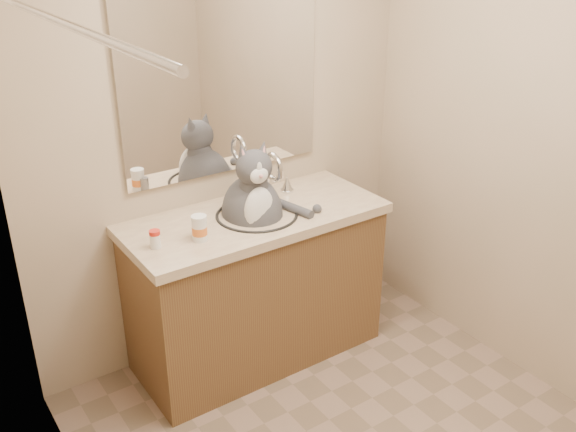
# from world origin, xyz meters

# --- Properties ---
(room) EXTENTS (2.22, 2.52, 2.42)m
(room) POSITION_xyz_m (0.00, 0.00, 1.20)
(room) COLOR gray
(room) RESTS_ON ground
(vanity) EXTENTS (1.34, 0.59, 1.12)m
(vanity) POSITION_xyz_m (0.00, 0.96, 0.44)
(vanity) COLOR brown
(vanity) RESTS_ON ground
(mirror) EXTENTS (1.10, 0.02, 0.90)m
(mirror) POSITION_xyz_m (0.00, 1.24, 1.45)
(mirror) COLOR white
(mirror) RESTS_ON room
(shower_curtain) EXTENTS (0.02, 1.30, 1.93)m
(shower_curtain) POSITION_xyz_m (-1.05, 0.10, 1.03)
(shower_curtain) COLOR #BDAF8F
(shower_curtain) RESTS_ON ground
(cat) EXTENTS (0.42, 0.42, 0.60)m
(cat) POSITION_xyz_m (-0.01, 0.96, 0.88)
(cat) COLOR #47484D
(cat) RESTS_ON vanity
(pill_bottle_redcap) EXTENTS (0.05, 0.05, 0.09)m
(pill_bottle_redcap) POSITION_xyz_m (-0.56, 0.91, 0.89)
(pill_bottle_redcap) COLOR white
(pill_bottle_redcap) RESTS_ON vanity
(pill_bottle_orange) EXTENTS (0.10, 0.10, 0.12)m
(pill_bottle_orange) POSITION_xyz_m (-0.36, 0.86, 0.91)
(pill_bottle_orange) COLOR white
(pill_bottle_orange) RESTS_ON vanity
(grey_canister) EXTENTS (0.05, 0.05, 0.08)m
(grey_canister) POSITION_xyz_m (-0.34, 0.89, 0.89)
(grey_canister) COLOR slate
(grey_canister) RESTS_ON vanity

